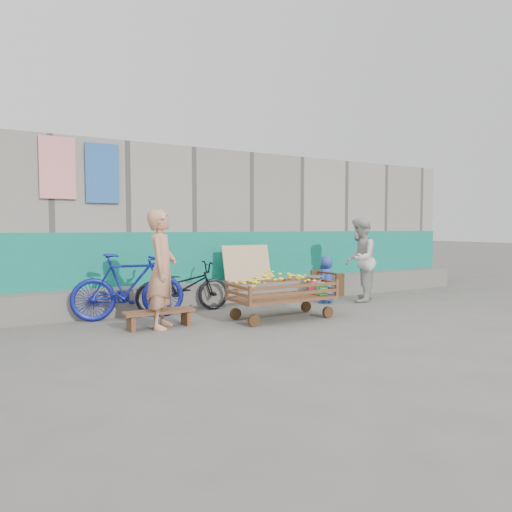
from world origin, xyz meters
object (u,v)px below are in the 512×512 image
bench (159,315)px  vendor_man (162,269)px  bicycle_dark (183,287)px  bicycle_blue (129,286)px  child (326,279)px  woman (360,259)px  banana_cart (281,287)px

bench → vendor_man: vendor_man is taller
bicycle_dark → bicycle_blue: bearing=106.3°
child → bicycle_dark: bearing=-40.1°
bench → bicycle_dark: 1.32m
vendor_man → woman: bearing=-52.6°
bicycle_dark → bicycle_blue: 1.02m
banana_cart → bicycle_blue: (-2.15, 1.18, 0.01)m
bench → bicycle_blue: 0.94m
child → bicycle_dark: (-2.78, 0.49, -0.03)m
bench → woman: bearing=5.4°
woman → vendor_man: bearing=-33.4°
vendor_man → woman: vendor_man is taller
bench → child: child is taller
bench → bicycle_blue: size_ratio=0.59×
banana_cart → child: size_ratio=1.96×
vendor_man → child: size_ratio=1.87×
vendor_man → bicycle_dark: 1.38m
banana_cart → woman: woman is taller
bench → vendor_man: 0.68m
bench → bicycle_dark: bearing=53.8°
banana_cart → bicycle_blue: bearing=151.3°
woman → bicycle_blue: bearing=-45.0°
bench → woman: woman is taller
bench → child: size_ratio=1.12×
vendor_man → child: 3.58m
banana_cart → vendor_man: 1.93m
woman → bicycle_dark: 3.58m
bicycle_dark → bicycle_blue: size_ratio=0.94×
bicycle_dark → vendor_man: bearing=151.3°
bicycle_blue → banana_cart: bearing=-110.8°
banana_cart → child: (1.63, 0.88, -0.06)m
bench → woman: (4.26, 0.40, 0.65)m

